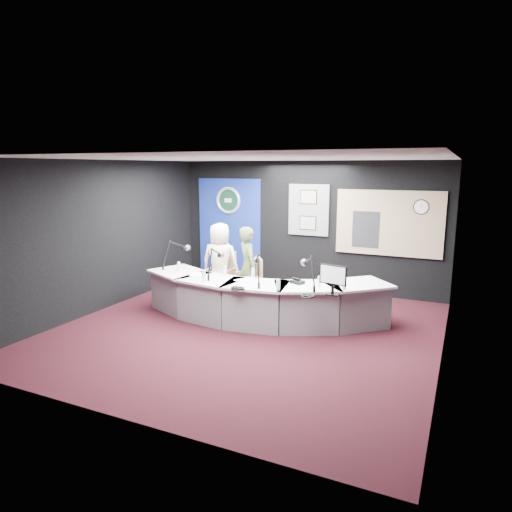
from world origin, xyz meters
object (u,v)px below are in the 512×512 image
at_px(broadcast_desk, 258,300).
at_px(armchair_right, 248,281).
at_px(person_man, 220,262).
at_px(armchair_left, 220,277).
at_px(person_woman, 248,267).

height_order(broadcast_desk, armchair_right, armchair_right).
relative_size(armchair_right, person_man, 0.64).
height_order(armchair_left, person_man, person_man).
height_order(broadcast_desk, person_woman, person_woman).
distance_m(armchair_left, person_man, 0.31).
bearing_deg(armchair_left, armchair_right, -11.30).
distance_m(broadcast_desk, person_woman, 0.92).
bearing_deg(person_man, person_woman, 155.95).
xyz_separation_m(armchair_left, person_man, (0.00, 0.00, 0.31)).
distance_m(broadcast_desk, person_man, 1.54).
height_order(armchair_left, armchair_right, armchair_right).
bearing_deg(armchair_left, broadcast_desk, -31.48).
bearing_deg(person_woman, armchair_left, 32.97).
bearing_deg(armchair_right, armchair_left, -139.70).
distance_m(person_man, person_woman, 0.74).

